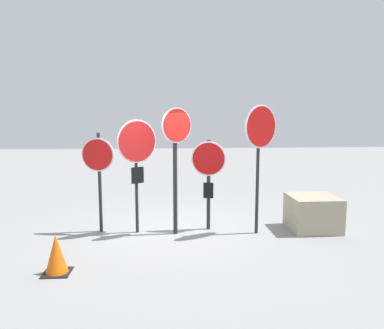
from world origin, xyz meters
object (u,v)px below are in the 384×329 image
(stop_sign_2, at_px, (176,148))
(stop_sign_4, at_px, (260,138))
(stop_sign_1, at_px, (137,151))
(stop_sign_0, at_px, (98,164))
(traffic_cone_0, at_px, (56,254))
(storage_crate, at_px, (313,213))
(stop_sign_3, at_px, (209,169))

(stop_sign_2, distance_m, stop_sign_4, 1.71)
(stop_sign_1, bearing_deg, stop_sign_4, -37.42)
(stop_sign_0, bearing_deg, stop_sign_2, 3.42)
(stop_sign_0, bearing_deg, traffic_cone_0, -86.48)
(stop_sign_0, xyz_separation_m, storage_crate, (4.54, -0.13, -1.09))
(stop_sign_0, height_order, traffic_cone_0, stop_sign_0)
(stop_sign_0, distance_m, stop_sign_2, 1.66)
(stop_sign_1, relative_size, traffic_cone_0, 3.80)
(stop_sign_4, height_order, traffic_cone_0, stop_sign_4)
(stop_sign_1, distance_m, storage_crate, 3.98)
(stop_sign_2, relative_size, stop_sign_3, 1.35)
(stop_sign_3, xyz_separation_m, storage_crate, (2.25, -0.14, -0.96))
(stop_sign_3, bearing_deg, stop_sign_0, -169.87)
(storage_crate, bearing_deg, stop_sign_1, 179.87)
(stop_sign_4, bearing_deg, traffic_cone_0, 171.87)
(stop_sign_0, relative_size, stop_sign_3, 1.08)
(stop_sign_1, xyz_separation_m, stop_sign_3, (1.49, 0.13, -0.41))
(stop_sign_2, bearing_deg, storage_crate, -31.18)
(stop_sign_4, bearing_deg, stop_sign_1, 141.37)
(stop_sign_1, xyz_separation_m, traffic_cone_0, (-1.12, -1.95, -1.42))
(stop_sign_1, height_order, stop_sign_3, stop_sign_1)
(stop_sign_1, height_order, traffic_cone_0, stop_sign_1)
(stop_sign_2, xyz_separation_m, stop_sign_4, (1.70, -0.09, 0.19))
(stop_sign_1, height_order, stop_sign_2, stop_sign_2)
(stop_sign_3, distance_m, stop_sign_4, 1.26)
(stop_sign_2, xyz_separation_m, traffic_cone_0, (-1.92, -1.82, -1.49))
(storage_crate, bearing_deg, stop_sign_3, 176.49)
(stop_sign_0, height_order, stop_sign_3, stop_sign_0)
(stop_sign_3, distance_m, traffic_cone_0, 3.49)
(stop_sign_4, bearing_deg, stop_sign_2, 143.34)
(stop_sign_2, bearing_deg, traffic_cone_0, -169.99)
(stop_sign_2, bearing_deg, stop_sign_0, 137.77)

